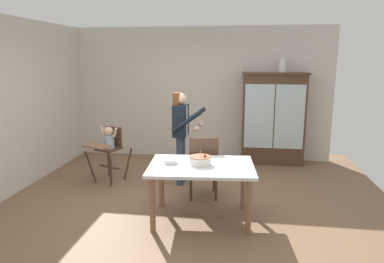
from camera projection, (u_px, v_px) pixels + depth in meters
The scene contains 10 objects.
ground_plane at pixel (178, 206), 4.95m from camera, with size 6.24×6.24×0.00m, color brown.
wall_back at pixel (200, 94), 7.22m from camera, with size 5.32×0.06×2.70m, color beige.
china_cabinet at pixel (273, 118), 6.85m from camera, with size 1.26×0.48×1.81m.
ceramic_vase at pixel (282, 66), 6.63m from camera, with size 0.13×0.13×0.27m.
high_chair_with_toddler at pixel (109, 144), 5.84m from camera, with size 0.74×0.81×0.95m.
adult_person at pixel (181, 127), 5.67m from camera, with size 0.52×0.50×1.53m.
dining_table at pixel (201, 173), 4.44m from camera, with size 1.40×1.03×0.74m.
birthday_cake at pixel (200, 160), 4.43m from camera, with size 0.28×0.28×0.19m.
serving_bowl at pixel (171, 161), 4.48m from camera, with size 0.18×0.18×0.06m, color silver.
dining_chair_far_side at pixel (203, 163), 5.12m from camera, with size 0.50×0.50×0.96m.
Camera 1 is at (0.84, -4.55, 2.07)m, focal length 32.50 mm.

